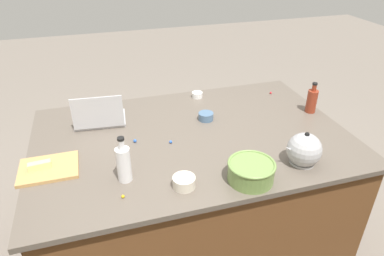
{
  "coord_description": "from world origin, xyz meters",
  "views": [
    {
      "loc": [
        0.5,
        1.69,
        1.98
      ],
      "look_at": [
        0.0,
        0.0,
        0.95
      ],
      "focal_mm": 32.41,
      "sensor_mm": 36.0,
      "label": 1
    }
  ],
  "objects": [
    {
      "name": "candy_2",
      "position": [
        0.46,
        0.44,
        0.91
      ],
      "size": [
        0.02,
        0.02,
        0.02
      ],
      "primitive_type": "sphere",
      "color": "yellow",
      "rests_on": "island_counter"
    },
    {
      "name": "candy_5",
      "position": [
        0.34,
        -0.02,
        0.91
      ],
      "size": [
        0.02,
        0.02,
        0.02
      ],
      "primitive_type": "sphere",
      "color": "blue",
      "rests_on": "island_counter"
    },
    {
      "name": "bottle_vinegar",
      "position": [
        0.43,
        0.31,
        1.0
      ],
      "size": [
        0.07,
        0.07,
        0.24
      ],
      "color": "white",
      "rests_on": "island_counter"
    },
    {
      "name": "ramekin_small",
      "position": [
        -0.19,
        -0.5,
        0.92
      ],
      "size": [
        0.08,
        0.08,
        0.04
      ],
      "primitive_type": "cylinder",
      "color": "white",
      "rests_on": "island_counter"
    },
    {
      "name": "butter_stick_left",
      "position": [
        0.84,
        0.12,
        0.94
      ],
      "size": [
        0.11,
        0.05,
        0.04
      ],
      "primitive_type": "cube",
      "rotation": [
        0.0,
        0.0,
        0.09
      ],
      "color": "#F4E58C",
      "rests_on": "cutting_board"
    },
    {
      "name": "candy_3",
      "position": [
        -0.58,
        0.24,
        0.91
      ],
      "size": [
        0.02,
        0.02,
        0.02
      ],
      "primitive_type": "sphere",
      "color": "red",
      "rests_on": "island_counter"
    },
    {
      "name": "candy_4",
      "position": [
        -0.73,
        -0.4,
        0.91
      ],
      "size": [
        0.02,
        0.02,
        0.02
      ],
      "primitive_type": "sphere",
      "color": "red",
      "rests_on": "island_counter"
    },
    {
      "name": "island_counter",
      "position": [
        0.0,
        0.0,
        0.45
      ],
      "size": [
        1.85,
        1.22,
        0.9
      ],
      "color": "brown",
      "rests_on": "ground"
    },
    {
      "name": "ramekin_wide",
      "position": [
        -0.14,
        -0.16,
        0.92
      ],
      "size": [
        0.1,
        0.1,
        0.05
      ],
      "primitive_type": "cylinder",
      "color": "slate",
      "rests_on": "island_counter"
    },
    {
      "name": "laptop",
      "position": [
        0.51,
        -0.3,
        0.95
      ],
      "size": [
        0.33,
        0.26,
        0.22
      ],
      "color": "#B7B7BC",
      "rests_on": "island_counter"
    },
    {
      "name": "ramekin_medium",
      "position": [
        0.17,
        0.44,
        0.93
      ],
      "size": [
        0.11,
        0.11,
        0.05
      ],
      "primitive_type": "cylinder",
      "color": "beige",
      "rests_on": "island_counter"
    },
    {
      "name": "candy_0",
      "position": [
        0.14,
        0.05,
        0.91
      ],
      "size": [
        0.02,
        0.02,
        0.02
      ],
      "primitive_type": "sphere",
      "color": "blue",
      "rests_on": "island_counter"
    },
    {
      "name": "bottle_soy",
      "position": [
        -0.85,
        -0.07,
        0.98
      ],
      "size": [
        0.07,
        0.07,
        0.21
      ],
      "color": "maroon",
      "rests_on": "island_counter"
    },
    {
      "name": "mixing_bowl_large",
      "position": [
        -0.15,
        0.48,
        0.95
      ],
      "size": [
        0.23,
        0.23,
        0.1
      ],
      "color": "#72934C",
      "rests_on": "island_counter"
    },
    {
      "name": "kettle",
      "position": [
        -0.47,
        0.43,
        0.98
      ],
      "size": [
        0.21,
        0.18,
        0.2
      ],
      "color": "#ADADB2",
      "rests_on": "island_counter"
    },
    {
      "name": "cutting_board",
      "position": [
        0.8,
        0.12,
        0.91
      ],
      "size": [
        0.29,
        0.23,
        0.02
      ],
      "primitive_type": "cube",
      "color": "tan",
      "rests_on": "island_counter"
    },
    {
      "name": "ground_plane",
      "position": [
        0.0,
        0.0,
        0.0
      ],
      "size": [
        12.0,
        12.0,
        0.0
      ],
      "primitive_type": "plane",
      "color": "slate"
    }
  ]
}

